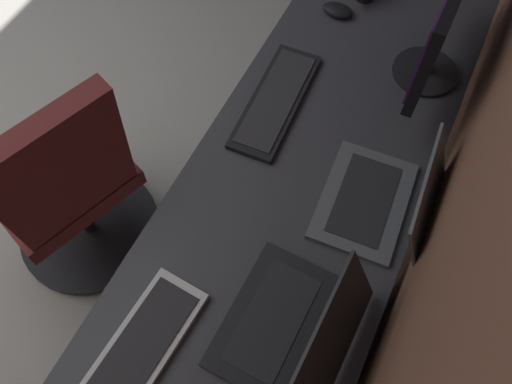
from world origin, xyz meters
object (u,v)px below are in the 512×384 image
object	(u,v)px
mouse_spare	(338,10)
drawer_pedestal	(265,316)
laptop_leftmost	(295,327)
office_chair	(68,191)
laptop_center	(388,200)
keyboard_main	(134,358)
monitor_primary	(449,13)
keyboard_spare	(276,100)

from	to	relation	value
mouse_spare	drawer_pedestal	bearing A→B (deg)	11.16
laptop_leftmost	drawer_pedestal	bearing A→B (deg)	-129.74
drawer_pedestal	mouse_spare	size ratio (longest dim) A/B	6.68
office_chair	laptop_center	bearing A→B (deg)	104.19
laptop_leftmost	laptop_center	bearing A→B (deg)	168.32
keyboard_main	office_chair	distance (m)	0.74
keyboard_main	laptop_leftmost	bearing A→B (deg)	125.53
mouse_spare	office_chair	xyz separation A→B (m)	(0.87, -0.58, -0.29)
monitor_primary	laptop_center	bearing A→B (deg)	5.39
office_chair	keyboard_spare	bearing A→B (deg)	128.70
office_chair	laptop_leftmost	bearing A→B (deg)	79.64
drawer_pedestal	laptop_leftmost	xyz separation A→B (m)	(0.10, 0.12, 0.43)
monitor_primary	mouse_spare	bearing A→B (deg)	-109.55
office_chair	monitor_primary	bearing A→B (deg)	129.34
laptop_center	keyboard_main	distance (m)	0.73
monitor_primary	laptop_leftmost	bearing A→B (deg)	-2.25
laptop_center	drawer_pedestal	bearing A→B (deg)	-33.41
keyboard_main	office_chair	xyz separation A→B (m)	(-0.38, -0.57, -0.28)
laptop_leftmost	mouse_spare	world-z (taller)	laptop_leftmost
drawer_pedestal	keyboard_spare	xyz separation A→B (m)	(-0.50, -0.21, 0.39)
laptop_center	mouse_spare	size ratio (longest dim) A/B	3.24
laptop_leftmost	laptop_center	size ratio (longest dim) A/B	1.04
laptop_leftmost	mouse_spare	size ratio (longest dim) A/B	3.38
monitor_primary	office_chair	world-z (taller)	monitor_primary
laptop_leftmost	keyboard_main	bearing A→B (deg)	-54.47
laptop_center	mouse_spare	bearing A→B (deg)	-148.38
laptop_leftmost	keyboard_spare	size ratio (longest dim) A/B	0.82
drawer_pedestal	keyboard_main	xyz separation A→B (m)	(0.32, -0.19, 0.39)
monitor_primary	mouse_spare	xyz separation A→B (m)	(-0.12, -0.34, -0.22)
drawer_pedestal	office_chair	world-z (taller)	office_chair
keyboard_main	office_chair	bearing A→B (deg)	-123.52
monitor_primary	laptop_center	size ratio (longest dim) A/B	1.66
mouse_spare	monitor_primary	bearing A→B (deg)	70.45
drawer_pedestal	laptop_leftmost	distance (m)	0.46
laptop_leftmost	keyboard_main	size ratio (longest dim) A/B	0.82
monitor_primary	keyboard_spare	bearing A→B (deg)	-49.70
office_chair	drawer_pedestal	bearing A→B (deg)	85.31
drawer_pedestal	laptop_center	bearing A→B (deg)	146.59
monitor_primary	keyboard_main	distance (m)	1.20
drawer_pedestal	mouse_spare	distance (m)	1.03
laptop_leftmost	keyboard_main	world-z (taller)	laptop_leftmost
drawer_pedestal	keyboard_main	world-z (taller)	keyboard_main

